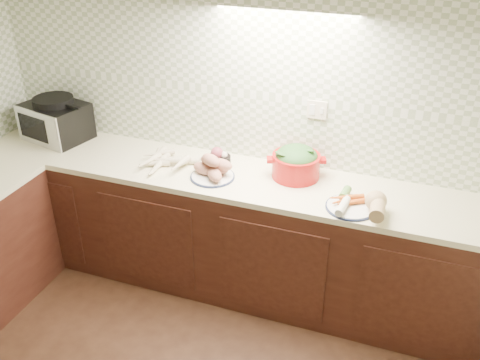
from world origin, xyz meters
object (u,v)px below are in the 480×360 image
(onion_bowl, at_px, (219,158))
(veg_plate, at_px, (362,202))
(parsnip_pile, at_px, (165,164))
(dutch_oven, at_px, (296,162))
(sweet_potato_plate, at_px, (213,169))
(toaster_oven, at_px, (56,120))

(onion_bowl, distance_m, veg_plate, 1.05)
(parsnip_pile, relative_size, veg_plate, 1.32)
(dutch_oven, distance_m, veg_plate, 0.55)
(dutch_oven, relative_size, veg_plate, 1.09)
(parsnip_pile, xyz_separation_m, sweet_potato_plate, (0.35, -0.00, 0.03))
(veg_plate, bearing_deg, dutch_oven, 151.02)
(toaster_oven, height_order, onion_bowl, toaster_oven)
(sweet_potato_plate, height_order, dutch_oven, dutch_oven)
(toaster_oven, relative_size, onion_bowl, 3.26)
(sweet_potato_plate, distance_m, dutch_oven, 0.55)
(parsnip_pile, relative_size, dutch_oven, 1.21)
(parsnip_pile, bearing_deg, toaster_oven, 170.22)
(parsnip_pile, height_order, dutch_oven, dutch_oven)
(sweet_potato_plate, bearing_deg, dutch_oven, 20.84)
(toaster_oven, distance_m, dutch_oven, 1.85)
(sweet_potato_plate, height_order, onion_bowl, sweet_potato_plate)
(dutch_oven, bearing_deg, veg_plate, -47.65)
(sweet_potato_plate, bearing_deg, parsnip_pile, 179.69)
(parsnip_pile, height_order, sweet_potato_plate, sweet_potato_plate)
(parsnip_pile, height_order, onion_bowl, onion_bowl)
(onion_bowl, relative_size, veg_plate, 0.43)
(toaster_oven, distance_m, veg_plate, 2.34)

